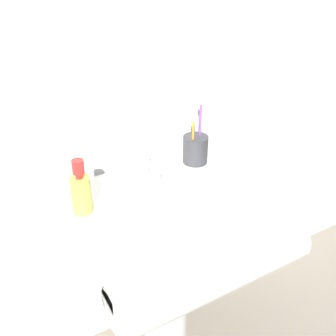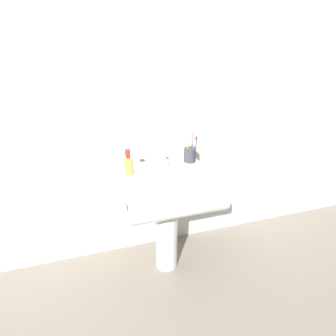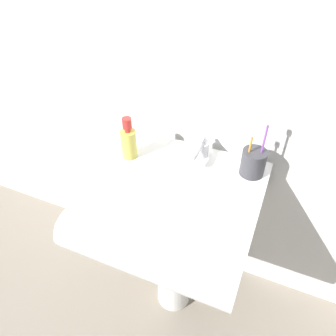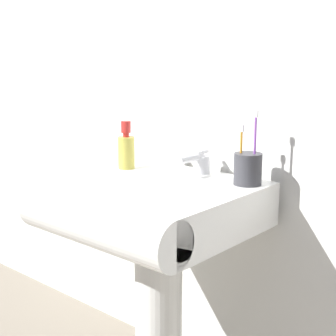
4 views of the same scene
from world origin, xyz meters
name	(u,v)px [view 2 (image 2 of 4)]	position (x,y,z in m)	size (l,w,h in m)	color
ground_plane	(167,264)	(0.00, 0.00, 0.00)	(6.00, 6.00, 0.00)	gray
wall_back	(153,87)	(0.00, 0.28, 1.20)	(5.00, 0.05, 2.40)	silver
sink_pedestal	(166,231)	(0.00, 0.00, 0.29)	(0.15, 0.15, 0.59)	white
sink_basin	(169,189)	(0.00, -0.05, 0.66)	(0.55, 0.55, 0.13)	white
faucet	(162,159)	(0.02, 0.17, 0.76)	(0.05, 0.14, 0.07)	silver
toothbrush_cup	(190,155)	(0.21, 0.16, 0.77)	(0.08, 0.08, 0.22)	#38383D
soap_bottle	(128,165)	(-0.21, 0.08, 0.78)	(0.06, 0.06, 0.16)	gold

